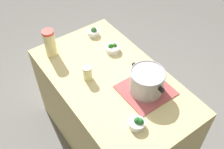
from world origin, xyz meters
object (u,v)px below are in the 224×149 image
mason_jar (87,73)px  broccoli_bowl_center (113,48)px  cooking_pot (147,81)px  lemonade_pitcher (50,43)px  broccoli_bowl_back (138,123)px  broccoli_bowl_front (93,32)px

mason_jar → broccoli_bowl_center: 0.38m
mason_jar → broccoli_bowl_center: mason_jar is taller
cooking_pot → lemonade_pitcher: 0.86m
lemonade_pitcher → broccoli_bowl_back: 0.99m
broccoli_bowl_center → mason_jar: bearing=-66.5°
broccoli_bowl_front → broccoli_bowl_center: (0.28, 0.02, -0.00)m
mason_jar → broccoli_bowl_back: size_ratio=1.09×
broccoli_bowl_back → mason_jar: bearing=-176.3°
cooking_pot → broccoli_bowl_front: cooking_pot is taller
lemonade_pitcher → broccoli_bowl_front: size_ratio=2.33×
cooking_pot → broccoli_bowl_front: 0.79m
cooking_pot → mason_jar: bearing=-141.5°
broccoli_bowl_front → broccoli_bowl_back: bearing=-16.5°
lemonade_pitcher → broccoli_bowl_front: 0.44m
mason_jar → broccoli_bowl_back: 0.56m
lemonade_pitcher → mason_jar: (0.41, 0.10, -0.06)m
lemonade_pitcher → broccoli_bowl_back: (0.97, 0.14, -0.09)m
mason_jar → broccoli_bowl_front: bearing=142.4°
broccoli_bowl_back → cooking_pot: bearing=129.4°
lemonade_pitcher → broccoli_bowl_center: bearing=59.3°
cooking_pot → lemonade_pitcher: lemonade_pitcher is taller
lemonade_pitcher → broccoli_bowl_back: lemonade_pitcher is taller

